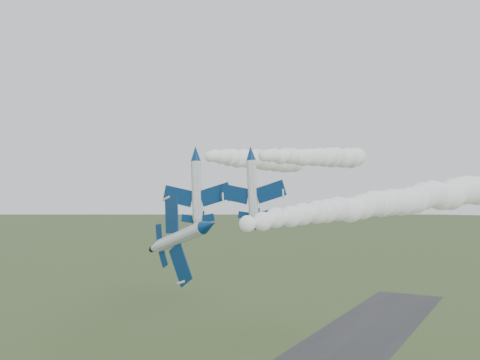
% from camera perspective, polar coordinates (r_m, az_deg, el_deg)
% --- Properties ---
extents(jet_lead, '(6.19, 11.71, 9.46)m').
position_cam_1_polar(jet_lead, '(53.70, -3.38, -4.83)').
color(jet_lead, white).
extents(smoke_trail_jet_lead, '(26.54, 65.41, 5.28)m').
position_cam_1_polar(smoke_trail_jet_lead, '(80.65, 17.94, -1.95)').
color(smoke_trail_jet_lead, white).
extents(jet_pair_left, '(11.40, 13.48, 3.34)m').
position_cam_1_polar(jet_pair_left, '(82.64, -4.79, 2.85)').
color(jet_pair_left, white).
extents(smoke_trail_jet_pair_left, '(16.26, 66.86, 5.76)m').
position_cam_1_polar(smoke_trail_jet_pair_left, '(117.07, 2.32, 2.15)').
color(smoke_trail_jet_pair_left, white).
extents(jet_pair_right, '(10.29, 12.30, 3.05)m').
position_cam_1_polar(jet_pair_right, '(78.54, 1.12, 2.91)').
color(jet_pair_right, white).
extents(smoke_trail_jet_pair_right, '(10.14, 66.72, 4.81)m').
position_cam_1_polar(smoke_trail_jet_pair_right, '(112.70, 8.72, 2.44)').
color(smoke_trail_jet_pair_right, white).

